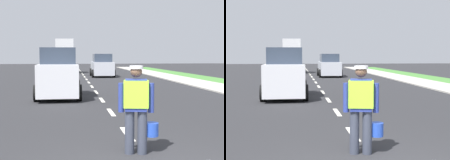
{
  "view_description": "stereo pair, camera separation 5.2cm",
  "coord_description": "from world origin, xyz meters",
  "views": [
    {
      "loc": [
        -1.36,
        -4.9,
        1.86
      ],
      "look_at": [
        -0.03,
        5.2,
        1.1
      ],
      "focal_mm": 53.06,
      "sensor_mm": 36.0,
      "label": 1
    },
    {
      "loc": [
        -1.31,
        -4.91,
        1.86
      ],
      "look_at": [
        -0.03,
        5.2,
        1.1
      ],
      "focal_mm": 53.06,
      "sensor_mm": 36.0,
      "label": 2
    }
  ],
  "objects": [
    {
      "name": "ground_plane",
      "position": [
        0.0,
        21.0,
        0.0
      ],
      "size": [
        96.0,
        96.0,
        0.0
      ],
      "primitive_type": "plane",
      "color": "#28282B"
    },
    {
      "name": "lane_center_line",
      "position": [
        0.0,
        25.2,
        0.0
      ],
      "size": [
        0.14,
        46.4,
        0.01
      ],
      "color": "silver",
      "rests_on": "ground"
    },
    {
      "name": "road_worker",
      "position": [
        -0.09,
        1.13,
        0.93
      ],
      "size": [
        0.77,
        0.37,
        1.67
      ],
      "color": "#383D4C",
      "rests_on": "ground"
    },
    {
      "name": "delivery_truck",
      "position": [
        -1.76,
        30.59,
        1.61
      ],
      "size": [
        2.16,
        4.6,
        3.54
      ],
      "color": "slate",
      "rests_on": "ground"
    },
    {
      "name": "car_oncoming_lead",
      "position": [
        -1.8,
        9.79,
        1.02
      ],
      "size": [
        1.92,
        3.83,
        2.19
      ],
      "color": "silver",
      "rests_on": "ground"
    },
    {
      "name": "car_outgoing_far",
      "position": [
        1.55,
        24.06,
        0.93
      ],
      "size": [
        1.98,
        4.21,
        1.99
      ],
      "color": "silver",
      "rests_on": "ground"
    }
  ]
}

